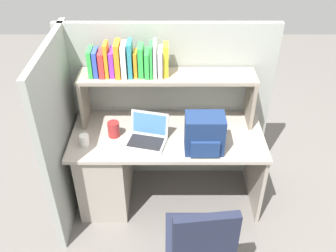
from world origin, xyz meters
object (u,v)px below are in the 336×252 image
laptop (148,135)px  snack_canister (114,129)px  backpack (205,134)px  paper_cup (85,140)px  computer_mouse (245,137)px

laptop → snack_canister: bearing=167.2°
backpack → snack_canister: size_ratio=2.36×
backpack → paper_cup: 0.95m
snack_canister → computer_mouse: bearing=-2.0°
backpack → snack_canister: 0.75m
paper_cup → snack_canister: snack_canister is taller
computer_mouse → paper_cup: 1.29m
laptop → paper_cup: (-0.50, -0.05, -0.01)m
laptop → snack_canister: 0.28m
computer_mouse → paper_cup: (-1.29, -0.08, 0.03)m
paper_cup → snack_canister: bearing=28.0°
laptop → snack_canister: laptop is taller
laptop → backpack: bearing=-14.8°
paper_cup → backpack: bearing=-3.9°
laptop → paper_cup: laptop is taller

